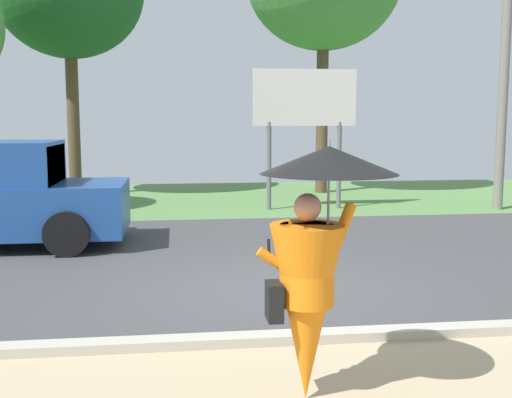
# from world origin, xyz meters

# --- Properties ---
(ground_plane) EXTENTS (40.00, 22.00, 0.20)m
(ground_plane) POSITION_xyz_m (0.00, 2.95, -0.05)
(ground_plane) COLOR #424244
(monk_pedestrian) EXTENTS (1.12, 1.09, 2.13)m
(monk_pedestrian) POSITION_xyz_m (-0.24, -3.31, 1.14)
(monk_pedestrian) COLOR orange
(monk_pedestrian) RESTS_ON ground_plane
(utility_pole) EXTENTS (1.80, 0.24, 6.87)m
(utility_pole) POSITION_xyz_m (6.75, 6.67, 3.61)
(utility_pole) COLOR gray
(utility_pole) RESTS_ON ground_plane
(roadside_billboard) EXTENTS (2.60, 0.12, 3.50)m
(roadside_billboard) POSITION_xyz_m (1.90, 7.35, 2.55)
(roadside_billboard) COLOR slate
(roadside_billboard) RESTS_ON ground_plane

